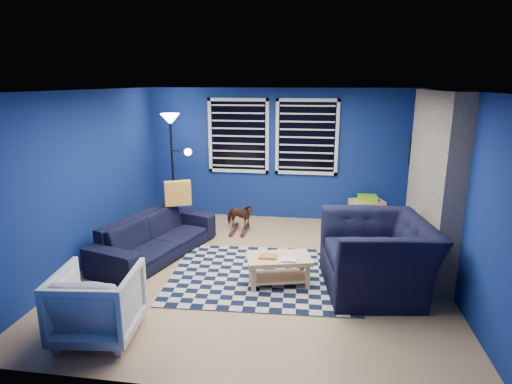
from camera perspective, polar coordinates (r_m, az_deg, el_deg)
floor at (r=6.20m, az=0.38°, el=-10.37°), size 5.00×5.00×0.00m
ceiling at (r=5.62m, az=0.42°, el=13.40°), size 5.00×5.00×0.00m
wall_back at (r=8.22m, az=2.87°, el=4.99°), size 5.00×0.00×5.00m
wall_left at (r=6.61m, az=-21.60°, el=1.62°), size 0.00×5.00×5.00m
wall_right at (r=5.98m, az=24.85°, el=0.01°), size 0.00×5.00×5.00m
fireplace at (r=6.42m, az=22.39°, el=0.70°), size 0.65×2.00×2.50m
window_left at (r=8.24m, az=-2.36°, el=7.48°), size 1.17×0.06×1.42m
window_right at (r=8.10m, az=6.78°, el=7.26°), size 1.17×0.06×1.42m
tv at (r=7.84m, az=20.65°, el=4.72°), size 0.07×1.00×0.58m
rug at (r=6.03m, az=0.87°, el=-11.03°), size 2.59×2.11×0.02m
sofa at (r=6.73m, az=-13.21°, el=-5.80°), size 2.31×1.43×0.63m
armchair_big at (r=5.71m, az=15.80°, el=-8.14°), size 1.59×1.44×0.93m
armchair_bent at (r=4.88m, az=-20.36°, el=-13.72°), size 0.89×0.91×0.76m
rocking_horse at (r=7.60m, az=-2.24°, el=-3.19°), size 0.38×0.58×0.46m
coffee_table at (r=5.68m, az=3.03°, el=-9.63°), size 0.92×0.66×0.41m
cabinet at (r=8.21m, az=14.50°, el=-2.61°), size 0.67×0.55×0.58m
floor_lamp at (r=7.93m, az=-11.13°, el=7.55°), size 0.56×0.34×2.05m
throw_pillow at (r=7.13m, az=-10.38°, el=-0.15°), size 0.44×0.29×0.40m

